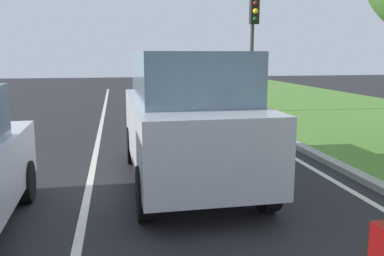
# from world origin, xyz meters

# --- Properties ---
(ground_plane) EXTENTS (60.00, 60.00, 0.00)m
(ground_plane) POSITION_xyz_m (0.00, 14.00, 0.00)
(ground_plane) COLOR #262628
(lane_line_center) EXTENTS (0.12, 32.00, 0.01)m
(lane_line_center) POSITION_xyz_m (-0.70, 14.00, 0.00)
(lane_line_center) COLOR silver
(lane_line_center) RESTS_ON ground
(lane_line_right_edge) EXTENTS (0.12, 32.00, 0.01)m
(lane_line_right_edge) POSITION_xyz_m (3.60, 14.00, 0.00)
(lane_line_right_edge) COLOR silver
(lane_line_right_edge) RESTS_ON ground
(curb_right) EXTENTS (0.24, 48.00, 0.12)m
(curb_right) POSITION_xyz_m (4.10, 14.00, 0.06)
(curb_right) COLOR #9E9B93
(curb_right) RESTS_ON ground
(car_suv_ahead) EXTENTS (2.03, 4.53, 2.28)m
(car_suv_ahead) POSITION_xyz_m (1.00, 9.43, 1.17)
(car_suv_ahead) COLOR #B7BABF
(car_suv_ahead) RESTS_ON ground
(traffic_light_near_right) EXTENTS (0.32, 0.50, 4.42)m
(traffic_light_near_right) POSITION_xyz_m (4.91, 17.59, 3.03)
(traffic_light_near_right) COLOR #2D2D2D
(traffic_light_near_right) RESTS_ON ground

